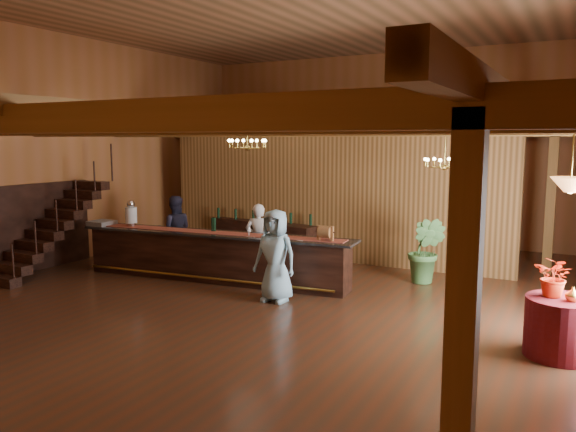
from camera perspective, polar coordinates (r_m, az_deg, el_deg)
The scene contains 26 objects.
floor at distance 10.97m, azimuth -1.22°, elevation -8.09°, with size 14.00×14.00×0.00m, color #3E2618.
ceiling at distance 10.85m, azimuth -1.31°, elevation 21.10°, with size 14.00×14.00×0.00m, color #A87048.
wall_back at distance 17.01m, azimuth 10.43°, elevation 6.81°, with size 12.00×0.10×5.50m, color #9A5930.
wall_left at distance 14.47m, azimuth -22.59°, elevation 6.20°, with size 0.10×14.00×5.50m, color #9A5930.
beam_grid at distance 11.00m, azimuth 0.04°, elevation 9.03°, with size 11.90×13.90×0.39m.
support_posts at distance 10.22m, azimuth -2.62°, elevation -0.10°, with size 9.20×10.20×3.20m.
partition_wall at distance 13.99m, azimuth 3.99°, elevation 1.81°, with size 9.00×0.18×3.10m, color brown.
staircase at distance 13.72m, azimuth -23.13°, elevation -1.23°, with size 1.00×2.80×2.00m.
backroom_boxes at distance 15.88m, azimuth 7.58°, elevation -1.24°, with size 4.10×0.60×1.10m.
tasting_bar at distance 12.11m, azimuth -7.55°, elevation -4.06°, with size 6.29×1.42×1.05m.
beverage_dispenser at distance 13.21m, azimuth -15.65°, elevation 0.22°, with size 0.26×0.26×0.60m.
glass_rack_tray at distance 13.64m, azimuth -18.38°, elevation -0.67°, with size 0.50×0.50×0.10m, color gray.
raffle_drum at distance 10.92m, azimuth 3.81°, elevation -1.64°, with size 0.34×0.24×0.30m.
bar_bottle_0 at distance 12.14m, azimuth -7.65°, elevation -0.87°, with size 0.07×0.07×0.30m, color black.
bar_bottle_1 at distance 12.12m, azimuth -7.50°, elevation -0.88°, with size 0.07×0.07×0.30m, color black.
backbar_shelf at distance 14.62m, azimuth -2.60°, elevation -2.29°, with size 3.17×0.50×0.89m, color #391C13.
round_table at distance 8.78m, azimuth 25.98°, elevation -10.16°, with size 0.96×0.96×0.83m, color maroon.
chandelier_left at distance 11.74m, azimuth -4.15°, elevation 7.37°, with size 0.80×0.80×0.43m.
chandelier_right at distance 11.42m, azimuth 15.62°, elevation 5.28°, with size 0.80×0.80×0.80m.
pendant_lamp at distance 8.41m, azimuth 26.78°, elevation 2.87°, with size 0.52×0.52×0.90m.
bartender at distance 12.42m, azimuth -3.01°, elevation -2.42°, with size 0.59×0.38×1.61m, color silver.
staff_second at distance 13.73m, azimuth -11.41°, elevation -1.45°, with size 0.81×0.63×1.67m, color #232235.
guest at distance 10.43m, azimuth -1.29°, elevation -4.04°, with size 0.84×0.55×1.73m, color #8BBACE.
floor_plant at distance 12.08m, azimuth 13.86°, elevation -3.41°, with size 0.77×0.62×1.41m, color #437638.
table_flowers at distance 8.63m, azimuth 25.50°, elevation -5.61°, with size 0.51×0.44×0.57m, color red.
table_vase at distance 8.53m, azimuth 26.97°, elevation -6.73°, with size 0.16×0.16×0.32m, color gold.
Camera 1 is at (5.16, -9.21, 3.00)m, focal length 35.00 mm.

